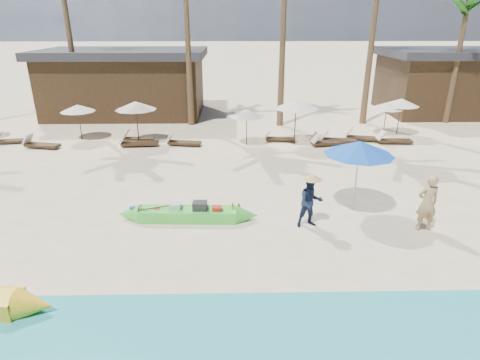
{
  "coord_description": "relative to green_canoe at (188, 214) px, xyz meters",
  "views": [
    {
      "loc": [
        -0.83,
        -10.38,
        6.08
      ],
      "look_at": [
        -0.57,
        2.0,
        1.13
      ],
      "focal_mm": 30.0,
      "sensor_mm": 36.0,
      "label": 1
    }
  ],
  "objects": [
    {
      "name": "lounger_3_right",
      "position": [
        -8.34,
        8.12,
        -0.01
      ],
      "size": [
        1.93,
        0.94,
        0.63
      ],
      "rotation": [
        0.0,
        0.0,
        -0.21
      ],
      "color": "#3B2818",
      "rests_on": "ground"
    },
    {
      "name": "resort_parasol_7",
      "position": [
        10.04,
        10.17,
        1.47
      ],
      "size": [
        1.81,
        1.81,
        1.87
      ],
      "color": "#3B2818",
      "rests_on": "ground"
    },
    {
      "name": "resort_parasol_5",
      "position": [
        2.22,
        8.49,
        1.45
      ],
      "size": [
        1.8,
        1.8,
        1.85
      ],
      "color": "#3B2818",
      "rests_on": "ground"
    },
    {
      "name": "pavilion_west",
      "position": [
        -5.71,
        16.16,
        1.97
      ],
      "size": [
        10.8,
        6.6,
        4.3
      ],
      "color": "#3B2818",
      "rests_on": "ground"
    },
    {
      "name": "palm_6",
      "position": [
        15.12,
        13.18,
        6.83
      ],
      "size": [
        2.08,
        2.08,
        8.51
      ],
      "color": "brown",
      "rests_on": "ground"
    },
    {
      "name": "ground",
      "position": [
        2.29,
        -1.34,
        -0.22
      ],
      "size": [
        240.0,
        240.0,
        0.0
      ],
      "primitive_type": "plane",
      "color": "beige",
      "rests_on": "ground"
    },
    {
      "name": "lounger_4_right",
      "position": [
        -3.46,
        8.29,
        0.0
      ],
      "size": [
        1.99,
        0.72,
        0.66
      ],
      "rotation": [
        0.0,
        0.0,
        0.06
      ],
      "color": "#3B2818",
      "rests_on": "ground"
    },
    {
      "name": "blue_umbrella",
      "position": [
        5.6,
        0.66,
        2.0
      ],
      "size": [
        2.28,
        2.28,
        2.45
      ],
      "color": "#99999E",
      "rests_on": "ground"
    },
    {
      "name": "vendor_green",
      "position": [
        3.88,
        -0.49,
        0.6
      ],
      "size": [
        0.89,
        0.75,
        1.64
      ],
      "primitive_type": "imported",
      "rotation": [
        0.0,
        0.0,
        0.17
      ],
      "color": "#15213C",
      "rests_on": "ground"
    },
    {
      "name": "lounger_8_left",
      "position": [
        9.92,
        8.52,
        -0.01
      ],
      "size": [
        1.85,
        0.67,
        0.62
      ],
      "rotation": [
        0.0,
        0.0,
        -0.06
      ],
      "color": "#3B2818",
      "rests_on": "ground"
    },
    {
      "name": "tourist",
      "position": [
        7.38,
        -0.8,
        0.69
      ],
      "size": [
        0.69,
        0.48,
        1.82
      ],
      "primitive_type": "imported",
      "rotation": [
        0.0,
        0.0,
        3.21
      ],
      "color": "tan",
      "rests_on": "ground"
    },
    {
      "name": "pavilion_east",
      "position": [
        16.29,
        16.16,
        1.98
      ],
      "size": [
        8.8,
        6.6,
        4.3
      ],
      "color": "#3B2818",
      "rests_on": "ground"
    },
    {
      "name": "lounger_6_right",
      "position": [
        6.36,
        8.21,
        -0.0
      ],
      "size": [
        1.97,
        0.94,
        0.64
      ],
      "rotation": [
        0.0,
        0.0,
        0.2
      ],
      "color": "#3B2818",
      "rests_on": "ground"
    },
    {
      "name": "resort_parasol_8",
      "position": [
        10.88,
        10.35,
        1.62
      ],
      "size": [
        1.98,
        1.98,
        2.04
      ],
      "color": "#3B2818",
      "rests_on": "ground"
    },
    {
      "name": "resort_parasol_3",
      "position": [
        -6.78,
        9.74,
        1.49
      ],
      "size": [
        1.84,
        1.84,
        1.9
      ],
      "color": "#3B2818",
      "rests_on": "ground"
    },
    {
      "name": "lounger_5_left",
      "position": [
        -1.14,
        8.4,
        -0.01
      ],
      "size": [
        1.86,
        0.83,
        0.61
      ],
      "rotation": [
        0.0,
        0.0,
        -0.16
      ],
      "color": "#3B2818",
      "rests_on": "ground"
    },
    {
      "name": "lounger_6_left",
      "position": [
        3.95,
        9.08,
        -0.03
      ],
      "size": [
        1.68,
        0.72,
        0.55
      ],
      "rotation": [
        0.0,
        0.0,
        -0.14
      ],
      "color": "#3B2818",
      "rests_on": "ground"
    },
    {
      "name": "resort_parasol_6",
      "position": [
        4.73,
        8.54,
        1.89
      ],
      "size": [
        2.27,
        2.27,
        2.34
      ],
      "color": "#3B2818",
      "rests_on": "ground"
    },
    {
      "name": "lounger_3_left",
      "position": [
        -10.21,
        8.97,
        -0.03
      ],
      "size": [
        1.75,
        0.82,
        0.57
      ],
      "rotation": [
        0.0,
        0.0,
        0.19
      ],
      "color": "#3B2818",
      "rests_on": "ground"
    },
    {
      "name": "lounger_7_left",
      "position": [
        7.01,
        8.69,
        -0.0
      ],
      "size": [
        1.96,
        0.88,
        0.64
      ],
      "rotation": [
        0.0,
        0.0,
        -0.16
      ],
      "color": "#3B2818",
      "rests_on": "ground"
    },
    {
      "name": "lounger_7_right",
      "position": [
        8.42,
        9.1,
        -0.01
      ],
      "size": [
        1.95,
        1.03,
        0.63
      ],
      "rotation": [
        0.0,
        0.0,
        -0.26
      ],
      "color": "#3B2818",
      "rests_on": "ground"
    },
    {
      "name": "green_canoe",
      "position": [
        0.0,
        0.0,
        0.0
      ],
      "size": [
        5.09,
        0.79,
        0.65
      ],
      "rotation": [
        0.0,
        0.0,
        -0.04
      ],
      "color": "#42D03F",
      "rests_on": "ground"
    },
    {
      "name": "lounger_4_left",
      "position": [
        -3.66,
        9.19,
        -0.03
      ],
      "size": [
        1.7,
        0.63,
        0.57
      ],
      "rotation": [
        0.0,
        0.0,
        -0.07
      ],
      "color": "#3B2818",
      "rests_on": "ground"
    },
    {
      "name": "resort_parasol_4",
      "position": [
        -3.51,
        9.02,
        1.76
      ],
      "size": [
        2.13,
        2.13,
        2.19
      ],
      "color": "#3B2818",
      "rests_on": "ground"
    }
  ]
}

